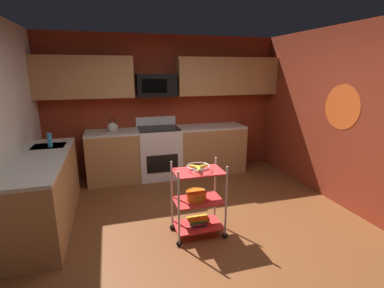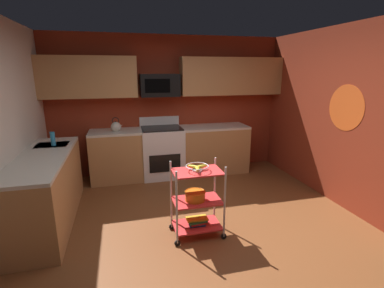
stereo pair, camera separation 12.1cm
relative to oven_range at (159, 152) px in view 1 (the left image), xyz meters
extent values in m
cube|color=brown|center=(0.19, -2.10, -0.50)|extent=(4.40, 4.80, 0.04)
cube|color=maroon|center=(0.19, 0.33, 0.82)|extent=(4.52, 0.06, 2.60)
cube|color=maroon|center=(2.42, -2.10, 0.82)|extent=(0.06, 4.80, 2.60)
cylinder|color=#E5591E|center=(2.38, -1.76, 0.97)|extent=(0.00, 0.65, 0.65)
cube|color=#B27F4C|center=(0.19, 0.00, -0.04)|extent=(2.95, 0.60, 0.88)
cube|color=beige|center=(0.19, 0.00, 0.42)|extent=(2.95, 0.60, 0.04)
cube|color=#B27F4C|center=(-1.71, -1.32, -0.04)|extent=(0.60, 2.03, 0.88)
cube|color=beige|center=(-1.71, -1.32, 0.42)|extent=(0.60, 2.03, 0.04)
cube|color=#B7BABC|center=(-1.71, -0.75, 0.36)|extent=(0.44, 0.36, 0.16)
cube|color=white|center=(0.00, 0.00, -0.02)|extent=(0.76, 0.64, 0.92)
cube|color=black|center=(0.00, -0.33, -0.13)|extent=(0.56, 0.01, 0.32)
cube|color=white|center=(0.00, 0.29, 0.53)|extent=(0.76, 0.06, 0.18)
cube|color=black|center=(0.00, 0.00, 0.45)|extent=(0.72, 0.60, 0.02)
cube|color=#B27F4C|center=(-1.21, 0.13, 1.37)|extent=(1.61, 0.33, 0.70)
cube|color=#B27F4C|center=(1.39, 0.13, 1.37)|extent=(1.99, 0.33, 0.70)
cube|color=black|center=(0.00, 0.11, 1.22)|extent=(0.70, 0.38, 0.40)
cube|color=black|center=(-0.06, -0.09, 1.22)|extent=(0.44, 0.01, 0.24)
cylinder|color=silver|center=(-0.18, -2.29, 0.00)|extent=(0.02, 0.02, 0.88)
cylinder|color=black|center=(-0.18, -2.29, -0.44)|extent=(0.07, 0.02, 0.07)
cylinder|color=silver|center=(0.39, -2.29, 0.00)|extent=(0.02, 0.02, 0.88)
cylinder|color=black|center=(0.39, -2.29, -0.44)|extent=(0.07, 0.02, 0.07)
cylinder|color=silver|center=(-0.18, -1.92, 0.00)|extent=(0.02, 0.02, 0.88)
cylinder|color=black|center=(-0.18, -1.92, -0.44)|extent=(0.07, 0.02, 0.07)
cylinder|color=silver|center=(0.39, -1.92, 0.00)|extent=(0.02, 0.02, 0.88)
cylinder|color=black|center=(0.39, -1.92, -0.44)|extent=(0.07, 0.02, 0.07)
cube|color=red|center=(0.11, -2.11, -0.36)|extent=(0.57, 0.37, 0.02)
cube|color=red|center=(0.11, -2.11, -0.03)|extent=(0.57, 0.37, 0.02)
cube|color=red|center=(0.11, -2.11, 0.34)|extent=(0.57, 0.37, 0.02)
torus|color=silver|center=(0.11, -2.11, 0.41)|extent=(0.27, 0.27, 0.01)
cylinder|color=silver|center=(0.11, -2.11, 0.36)|extent=(0.12, 0.12, 0.02)
ellipsoid|color=yellow|center=(0.16, -2.09, 0.40)|extent=(0.17, 0.09, 0.04)
ellipsoid|color=yellow|center=(0.07, -2.07, 0.40)|extent=(0.15, 0.14, 0.04)
ellipsoid|color=yellow|center=(0.10, -2.15, 0.40)|extent=(0.08, 0.17, 0.04)
cylinder|color=orange|center=(0.09, -2.11, 0.04)|extent=(0.24, 0.24, 0.11)
torus|color=orange|center=(0.09, -2.11, 0.09)|extent=(0.25, 0.25, 0.01)
cube|color=#1E4C8C|center=(0.11, -2.11, -0.34)|extent=(0.19, 0.14, 0.02)
cube|color=#B22626|center=(0.11, -2.11, -0.31)|extent=(0.19, 0.17, 0.02)
cube|color=#26723F|center=(0.11, -2.11, -0.29)|extent=(0.24, 0.17, 0.02)
cube|color=gold|center=(0.11, -2.11, -0.27)|extent=(0.26, 0.13, 0.02)
sphere|color=beige|center=(-0.81, 0.00, 0.51)|extent=(0.18, 0.18, 0.18)
sphere|color=black|center=(-0.81, 0.00, 0.60)|extent=(0.03, 0.03, 0.03)
cone|color=beige|center=(-0.73, 0.00, 0.53)|extent=(0.09, 0.04, 0.06)
torus|color=black|center=(-0.81, 0.00, 0.63)|extent=(0.12, 0.01, 0.12)
cylinder|color=#2D8CBF|center=(-1.68, -0.83, 0.54)|extent=(0.06, 0.06, 0.20)
camera|label=1|loc=(-0.83, -5.08, 1.50)|focal=26.52mm
camera|label=2|loc=(-0.72, -5.11, 1.50)|focal=26.52mm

